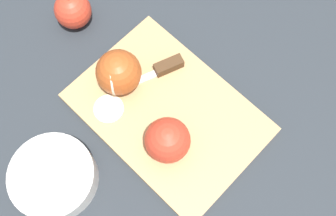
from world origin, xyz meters
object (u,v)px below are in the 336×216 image
object	(u,v)px
apple_half_left	(167,140)
knife	(164,68)
apple_whole	(73,10)
bowl	(54,177)
apple_half_right	(118,73)

from	to	relation	value
apple_half_left	knife	size ratio (longest dim) A/B	0.58
apple_whole	knife	bearing A→B (deg)	-179.31
apple_half_left	knife	distance (m)	0.16
apple_half_left	apple_whole	world-z (taller)	apple_half_left
apple_half_left	bowl	xyz separation A→B (m)	(0.14, 0.17, -0.03)
apple_half_left	apple_half_right	bearing A→B (deg)	-26.06
knife	apple_whole	bearing A→B (deg)	-58.75
knife	bowl	world-z (taller)	bowl
apple_half_right	knife	world-z (taller)	apple_half_right
apple_half_left	apple_whole	bearing A→B (deg)	-27.18
bowl	knife	bearing A→B (deg)	-98.20
apple_half_left	bowl	bearing A→B (deg)	44.52
apple_half_left	apple_whole	size ratio (longest dim) A/B	0.94
apple_half_right	knife	size ratio (longest dim) A/B	0.61
apple_half_left	apple_half_right	xyz separation A→B (m)	(0.15, -0.06, 0.00)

